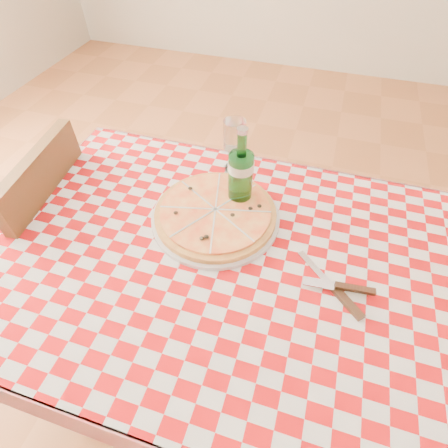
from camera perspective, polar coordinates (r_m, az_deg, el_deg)
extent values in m
plane|color=#A45E35|center=(1.60, 0.05, -21.90)|extent=(6.00, 6.00, 0.00)
cube|color=brown|center=(0.95, 0.08, -6.39)|extent=(1.20, 0.80, 0.04)
cylinder|color=brown|center=(1.36, -28.93, -20.69)|extent=(0.06, 0.06, 0.71)
cylinder|color=brown|center=(1.60, -14.94, 0.00)|extent=(0.06, 0.06, 0.71)
cylinder|color=brown|center=(1.49, 24.84, -9.14)|extent=(0.06, 0.06, 0.71)
cube|color=#A20A0C|center=(0.93, 0.08, -5.53)|extent=(1.30, 0.90, 0.01)
cylinder|color=brown|center=(1.42, 26.74, -25.93)|extent=(0.04, 0.04, 0.48)
cylinder|color=brown|center=(1.63, 30.92, -13.49)|extent=(0.04, 0.04, 0.48)
cube|color=brown|center=(1.55, -28.31, -3.34)|extent=(0.45, 0.45, 0.04)
cylinder|color=brown|center=(1.72, -18.25, -4.61)|extent=(0.03, 0.03, 0.41)
cylinder|color=brown|center=(1.88, -27.74, -2.88)|extent=(0.03, 0.03, 0.41)
cylinder|color=brown|center=(1.57, -23.06, -14.37)|extent=(0.03, 0.03, 0.41)
cube|color=brown|center=(1.29, -25.48, 2.12)|extent=(0.09, 0.40, 0.44)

